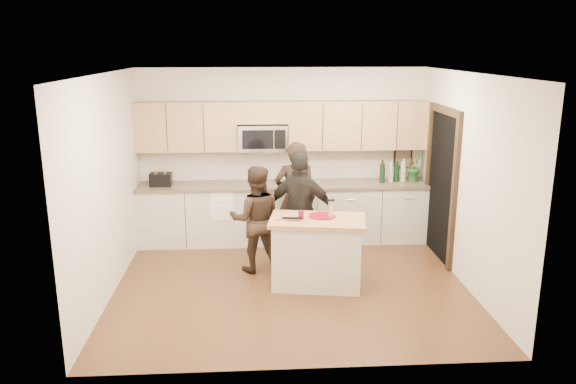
{
  "coord_description": "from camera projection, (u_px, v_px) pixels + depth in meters",
  "views": [
    {
      "loc": [
        -0.46,
        -6.78,
        3.01
      ],
      "look_at": [
        -0.01,
        0.35,
        1.15
      ],
      "focal_mm": 35.0,
      "sensor_mm": 36.0,
      "label": 1
    }
  ],
  "objects": [
    {
      "name": "orchid",
      "position": [
        415.0,
        167.0,
        8.83
      ],
      "size": [
        0.33,
        0.33,
        0.47
      ],
      "primitive_type": "imported",
      "rotation": [
        0.0,
        0.0,
        0.67
      ],
      "color": "#29682C",
      "rests_on": "back_cabinetry"
    },
    {
      "name": "floor",
      "position": [
        291.0,
        284.0,
        7.34
      ],
      "size": [
        4.5,
        4.5,
        0.0
      ],
      "primitive_type": "plane",
      "color": "#54321C",
      "rests_on": "ground"
    },
    {
      "name": "framed_picture",
      "position": [
        403.0,
        157.0,
        9.05
      ],
      "size": [
        0.3,
        0.03,
        0.38
      ],
      "color": "black",
      "rests_on": "ground"
    },
    {
      "name": "upper_cabinetry",
      "position": [
        285.0,
        125.0,
        8.65
      ],
      "size": [
        4.5,
        0.33,
        0.75
      ],
      "color": "tan",
      "rests_on": "ground"
    },
    {
      "name": "dish_towel",
      "position": [
        222.0,
        196.0,
        8.53
      ],
      "size": [
        0.34,
        0.6,
        0.48
      ],
      "color": "white",
      "rests_on": "ground"
    },
    {
      "name": "woman_center",
      "position": [
        256.0,
        219.0,
        7.61
      ],
      "size": [
        0.73,
        0.58,
        1.48
      ],
      "primitive_type": "imported",
      "rotation": [
        0.0,
        0.0,
        3.17
      ],
      "color": "black",
      "rests_on": "ground"
    },
    {
      "name": "box_grater",
      "position": [
        331.0,
        208.0,
        7.09
      ],
      "size": [
        0.08,
        0.06,
        0.23
      ],
      "color": "silver",
      "rests_on": "red_plate"
    },
    {
      "name": "doorway",
      "position": [
        441.0,
        180.0,
        8.05
      ],
      "size": [
        0.06,
        1.25,
        2.2
      ],
      "color": "black",
      "rests_on": "ground"
    },
    {
      "name": "microwave",
      "position": [
        263.0,
        137.0,
        8.64
      ],
      "size": [
        0.76,
        0.41,
        0.4
      ],
      "color": "silver",
      "rests_on": "ground"
    },
    {
      "name": "toaster",
      "position": [
        161.0,
        179.0,
        8.57
      ],
      "size": [
        0.32,
        0.22,
        0.2
      ],
      "color": "black",
      "rests_on": "back_cabinetry"
    },
    {
      "name": "woman_right",
      "position": [
        301.0,
        212.0,
        7.67
      ],
      "size": [
        1.03,
        0.64,
        1.64
      ],
      "primitive_type": "imported",
      "rotation": [
        0.0,
        0.0,
        2.87
      ],
      "color": "black",
      "rests_on": "ground"
    },
    {
      "name": "cutting_board",
      "position": [
        285.0,
        218.0,
        7.08
      ],
      "size": [
        0.25,
        0.2,
        0.02
      ],
      "primitive_type": "cube",
      "rotation": [
        0.0,
        0.0,
        -0.16
      ],
      "color": "#B87A4C",
      "rests_on": "island"
    },
    {
      "name": "knife",
      "position": [
        293.0,
        219.0,
        6.98
      ],
      "size": [
        0.18,
        0.05,
        0.01
      ],
      "primitive_type": "cube",
      "rotation": [
        0.0,
        0.0,
        -0.16
      ],
      "color": "silver",
      "rests_on": "cutting_board"
    },
    {
      "name": "bottle_cluster",
      "position": [
        395.0,
        171.0,
        8.84
      ],
      "size": [
        0.55,
        0.2,
        0.37
      ],
      "color": "black",
      "rests_on": "back_cabinetry"
    },
    {
      "name": "drink_glass",
      "position": [
        301.0,
        215.0,
        7.06
      ],
      "size": [
        0.07,
        0.07,
        0.11
      ],
      "primitive_type": "cylinder",
      "color": "maroon",
      "rests_on": "island"
    },
    {
      "name": "island",
      "position": [
        317.0,
        252.0,
        7.2
      ],
      "size": [
        1.3,
        0.88,
        0.9
      ],
      "rotation": [
        0.0,
        0.0,
        -0.16
      ],
      "color": "beige",
      "rests_on": "ground"
    },
    {
      "name": "room_shell",
      "position": [
        291.0,
        154.0,
        6.9
      ],
      "size": [
        4.52,
        4.02,
        2.71
      ],
      "color": "beige",
      "rests_on": "ground"
    },
    {
      "name": "woman_left",
      "position": [
        295.0,
        199.0,
        8.22
      ],
      "size": [
        0.62,
        0.41,
        1.7
      ],
      "primitive_type": "imported",
      "rotation": [
        0.0,
        0.0,
        3.14
      ],
      "color": "black",
      "rests_on": "ground"
    },
    {
      "name": "tongs",
      "position": [
        292.0,
        218.0,
        7.01
      ],
      "size": [
        0.25,
        0.07,
        0.02
      ],
      "primitive_type": "cube",
      "rotation": [
        0.0,
        0.0,
        -0.16
      ],
      "color": "black",
      "rests_on": "cutting_board"
    },
    {
      "name": "red_plate",
      "position": [
        322.0,
        216.0,
        7.18
      ],
      "size": [
        0.34,
        0.34,
        0.02
      ],
      "primitive_type": "cylinder",
      "color": "maroon",
      "rests_on": "island"
    },
    {
      "name": "back_cabinetry",
      "position": [
        284.0,
        212.0,
        8.85
      ],
      "size": [
        4.5,
        0.66,
        0.94
      ],
      "color": "beige",
      "rests_on": "ground"
    }
  ]
}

